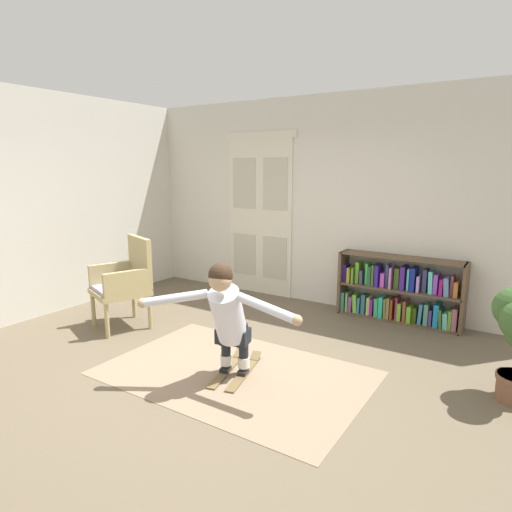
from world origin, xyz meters
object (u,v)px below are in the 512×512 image
(skis_pair, at_px, (236,370))
(person_skier, at_px, (227,313))
(bookshelf, at_px, (399,293))
(wicker_chair, at_px, (126,280))

(skis_pair, bearing_deg, person_skier, -75.94)
(bookshelf, distance_m, wicker_chair, 3.42)
(wicker_chair, relative_size, person_skier, 0.75)
(bookshelf, xyz_separation_m, wicker_chair, (-2.76, -2.00, 0.22))
(bookshelf, height_order, person_skier, person_skier)
(wicker_chair, bearing_deg, person_skier, -14.74)
(skis_pair, xyz_separation_m, person_skier, (0.05, -0.20, 0.64))
(wicker_chair, xyz_separation_m, person_skier, (1.91, -0.50, 0.08))
(wicker_chair, height_order, person_skier, person_skier)
(bookshelf, distance_m, person_skier, 2.66)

